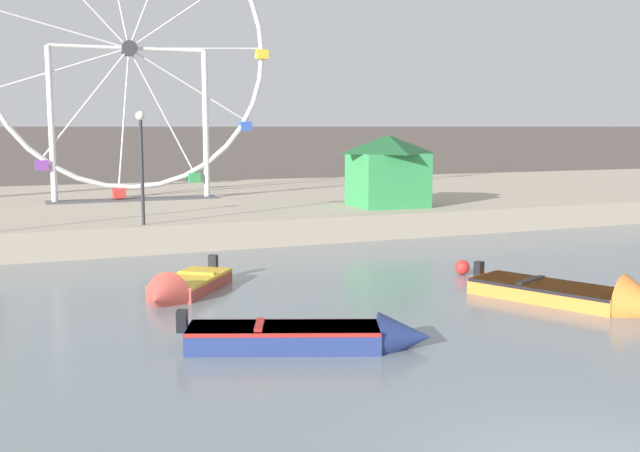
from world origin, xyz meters
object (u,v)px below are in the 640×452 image
Objects in this scene: motorboat_navy_blue at (322,336)px; promenade_lamp_near at (141,151)px; motorboat_orange_hull at (587,297)px; mooring_buoy_orange at (462,267)px; ferris_wheel_white_frame at (129,53)px; motorboat_faded_red at (181,288)px; carnival_booth_green_kiosk at (388,169)px.

motorboat_navy_blue is 1.25× the size of promenade_lamp_near.
motorboat_orange_hull is 11.44× the size of mooring_buoy_orange.
motorboat_orange_hull is 23.71m from ferris_wheel_white_frame.
promenade_lamp_near is at bearing 117.74° from motorboat_navy_blue.
motorboat_navy_blue is 0.98× the size of motorboat_orange_hull.
mooring_buoy_orange is (8.41, -0.35, 0.01)m from motorboat_faded_red.
ferris_wheel_white_frame reaches higher than motorboat_orange_hull.
promenade_lamp_near is (-1.04, -9.03, -4.13)m from ferris_wheel_white_frame.
ferris_wheel_white_frame is 19.50m from mooring_buoy_orange.
carnival_booth_green_kiosk is at bearing 147.39° from motorboat_orange_hull.
motorboat_orange_hull reaches higher than mooring_buoy_orange.
ferris_wheel_white_frame is 3.94× the size of carnival_booth_green_kiosk.
promenade_lamp_near is at bearing 137.41° from mooring_buoy_orange.
ferris_wheel_white_frame reaches higher than mooring_buoy_orange.
motorboat_faded_red is 8.42m from mooring_buoy_orange.
motorboat_faded_red is (-9.02, 4.94, -0.01)m from motorboat_orange_hull.
motorboat_navy_blue reaches higher than mooring_buoy_orange.
carnival_booth_green_kiosk is at bearing 167.38° from motorboat_faded_red.
motorboat_faded_red reaches higher than mooring_buoy_orange.
carnival_booth_green_kiosk is (9.70, -6.75, -5.11)m from ferris_wheel_white_frame.
motorboat_orange_hull is at bearing -82.43° from mooring_buoy_orange.
mooring_buoy_orange is (8.17, -7.51, -3.35)m from promenade_lamp_near.
motorboat_navy_blue is at bearing -83.99° from promenade_lamp_near.
carnival_booth_green_kiosk reaches higher than motorboat_navy_blue.
motorboat_faded_red is 1.08× the size of carnival_booth_green_kiosk.
motorboat_navy_blue is 0.37× the size of ferris_wheel_white_frame.
motorboat_orange_hull is 10.28m from motorboat_faded_red.
motorboat_orange_hull is 14.70m from carnival_booth_green_kiosk.
motorboat_navy_blue is at bearing -108.62° from motorboat_orange_hull.
motorboat_faded_red is at bearing -94.55° from ferris_wheel_white_frame.
motorboat_orange_hull is 1.28× the size of promenade_lamp_near.
promenade_lamp_near is (-8.78, 12.10, 3.34)m from motorboat_orange_hull.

